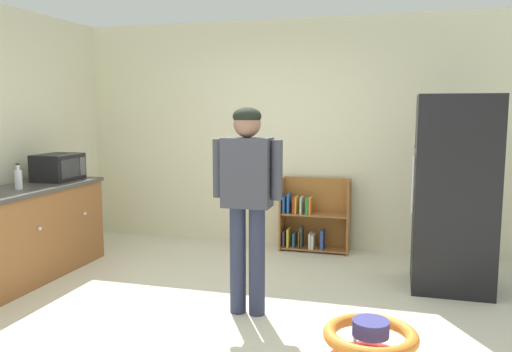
{
  "coord_description": "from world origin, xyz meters",
  "views": [
    {
      "loc": [
        1.29,
        -3.77,
        1.65
      ],
      "look_at": [
        0.15,
        0.31,
        1.1
      ],
      "focal_mm": 36.35,
      "sensor_mm": 36.0,
      "label": 1
    }
  ],
  "objects_px": {
    "kitchen_counter": "(12,238)",
    "bookshelf": "(311,220)",
    "refrigerator": "(454,193)",
    "clear_bottle": "(18,179)",
    "standing_person": "(247,190)",
    "microwave": "(58,167)",
    "baby_walker": "(370,345)"
  },
  "relations": [
    {
      "from": "baby_walker",
      "to": "clear_bottle",
      "type": "bearing_deg",
      "value": 166.01
    },
    {
      "from": "microwave",
      "to": "clear_bottle",
      "type": "relative_size",
      "value": 1.95
    },
    {
      "from": "baby_walker",
      "to": "microwave",
      "type": "bearing_deg",
      "value": 156.39
    },
    {
      "from": "clear_bottle",
      "to": "baby_walker",
      "type": "bearing_deg",
      "value": -13.99
    },
    {
      "from": "refrigerator",
      "to": "bookshelf",
      "type": "height_order",
      "value": "refrigerator"
    },
    {
      "from": "microwave",
      "to": "clear_bottle",
      "type": "distance_m",
      "value": 0.64
    },
    {
      "from": "kitchen_counter",
      "to": "standing_person",
      "type": "height_order",
      "value": "standing_person"
    },
    {
      "from": "refrigerator",
      "to": "clear_bottle",
      "type": "distance_m",
      "value": 4.05
    },
    {
      "from": "refrigerator",
      "to": "microwave",
      "type": "height_order",
      "value": "refrigerator"
    },
    {
      "from": "standing_person",
      "to": "baby_walker",
      "type": "relative_size",
      "value": 2.76
    },
    {
      "from": "kitchen_counter",
      "to": "baby_walker",
      "type": "height_order",
      "value": "kitchen_counter"
    },
    {
      "from": "kitchen_counter",
      "to": "refrigerator",
      "type": "distance_m",
      "value": 4.13
    },
    {
      "from": "microwave",
      "to": "bookshelf",
      "type": "bearing_deg",
      "value": 26.23
    },
    {
      "from": "refrigerator",
      "to": "standing_person",
      "type": "height_order",
      "value": "refrigerator"
    },
    {
      "from": "refrigerator",
      "to": "bookshelf",
      "type": "xyz_separation_m",
      "value": [
        -1.46,
        0.94,
        -0.53
      ]
    },
    {
      "from": "clear_bottle",
      "to": "standing_person",
      "type": "bearing_deg",
      "value": -4.17
    },
    {
      "from": "kitchen_counter",
      "to": "clear_bottle",
      "type": "relative_size",
      "value": 8.85
    },
    {
      "from": "bookshelf",
      "to": "baby_walker",
      "type": "xyz_separation_m",
      "value": [
        0.84,
        -2.69,
        -0.21
      ]
    },
    {
      "from": "refrigerator",
      "to": "standing_person",
      "type": "distance_m",
      "value": 1.98
    },
    {
      "from": "refrigerator",
      "to": "clear_bottle",
      "type": "height_order",
      "value": "refrigerator"
    },
    {
      "from": "kitchen_counter",
      "to": "bookshelf",
      "type": "height_order",
      "value": "kitchen_counter"
    },
    {
      "from": "bookshelf",
      "to": "refrigerator",
      "type": "bearing_deg",
      "value": -32.58
    },
    {
      "from": "refrigerator",
      "to": "bookshelf",
      "type": "relative_size",
      "value": 2.09
    },
    {
      "from": "refrigerator",
      "to": "baby_walker",
      "type": "bearing_deg",
      "value": -109.67
    },
    {
      "from": "refrigerator",
      "to": "baby_walker",
      "type": "xyz_separation_m",
      "value": [
        -0.63,
        -1.76,
        -0.73
      ]
    },
    {
      "from": "standing_person",
      "to": "clear_bottle",
      "type": "relative_size",
      "value": 6.77
    },
    {
      "from": "baby_walker",
      "to": "refrigerator",
      "type": "bearing_deg",
      "value": 70.33
    },
    {
      "from": "kitchen_counter",
      "to": "bookshelf",
      "type": "xyz_separation_m",
      "value": [
        2.51,
        1.96,
        -0.09
      ]
    },
    {
      "from": "bookshelf",
      "to": "microwave",
      "type": "bearing_deg",
      "value": -153.77
    },
    {
      "from": "bookshelf",
      "to": "clear_bottle",
      "type": "xyz_separation_m",
      "value": [
        -2.47,
        -1.87,
        0.64
      ]
    },
    {
      "from": "microwave",
      "to": "standing_person",
      "type": "bearing_deg",
      "value": -19.02
    },
    {
      "from": "baby_walker",
      "to": "clear_bottle",
      "type": "height_order",
      "value": "clear_bottle"
    }
  ]
}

